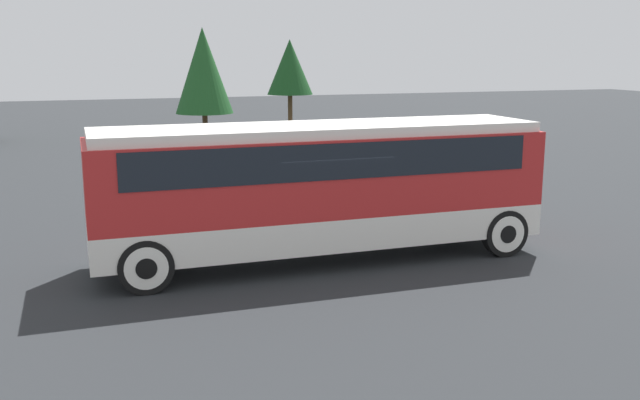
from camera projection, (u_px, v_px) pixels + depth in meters
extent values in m
plane|color=#26282B|center=(320.00, 259.00, 16.38)|extent=(120.00, 120.00, 0.00)
cube|color=silver|center=(320.00, 224.00, 16.21)|extent=(10.09, 2.44, 0.72)
cube|color=red|center=(320.00, 172.00, 15.96)|extent=(10.09, 2.44, 1.69)
cube|color=black|center=(320.00, 154.00, 15.88)|extent=(8.88, 2.48, 0.76)
cube|color=silver|center=(320.00, 129.00, 15.77)|extent=(9.89, 2.24, 0.22)
cube|color=red|center=(507.00, 171.00, 17.57)|extent=(0.36, 2.34, 1.93)
cylinder|color=black|center=(505.00, 233.00, 16.57)|extent=(1.10, 0.28, 1.10)
cylinder|color=silver|center=(505.00, 233.00, 16.57)|extent=(0.86, 0.30, 0.86)
cylinder|color=black|center=(505.00, 233.00, 16.57)|extent=(0.42, 0.32, 0.42)
cylinder|color=black|center=(457.00, 213.00, 18.62)|extent=(1.10, 0.28, 1.10)
cylinder|color=silver|center=(457.00, 213.00, 18.62)|extent=(0.86, 0.30, 0.86)
cylinder|color=black|center=(457.00, 213.00, 18.62)|extent=(0.42, 0.32, 0.42)
cylinder|color=black|center=(146.00, 267.00, 13.96)|extent=(1.10, 0.28, 1.10)
cylinder|color=silver|center=(146.00, 267.00, 13.96)|extent=(0.86, 0.30, 0.86)
cylinder|color=black|center=(146.00, 267.00, 13.96)|extent=(0.42, 0.32, 0.42)
cylinder|color=black|center=(136.00, 239.00, 16.02)|extent=(1.10, 0.28, 1.10)
cylinder|color=silver|center=(136.00, 239.00, 16.02)|extent=(0.86, 0.30, 0.86)
cylinder|color=black|center=(136.00, 239.00, 16.02)|extent=(0.42, 0.32, 0.42)
cube|color=#BCBCC1|center=(376.00, 184.00, 22.42)|extent=(4.62, 1.89, 0.66)
cube|color=black|center=(371.00, 167.00, 22.25)|extent=(2.40, 1.70, 0.49)
cylinder|color=black|center=(441.00, 193.00, 22.26)|extent=(0.68, 0.22, 0.68)
cylinder|color=black|center=(441.00, 193.00, 22.26)|extent=(0.26, 0.26, 0.26)
cylinder|color=black|center=(416.00, 184.00, 23.85)|extent=(0.68, 0.22, 0.68)
cylinder|color=black|center=(416.00, 184.00, 23.85)|extent=(0.26, 0.26, 0.26)
cylinder|color=black|center=(331.00, 201.00, 21.10)|extent=(0.68, 0.22, 0.68)
cylinder|color=black|center=(331.00, 201.00, 21.10)|extent=(0.26, 0.26, 0.26)
cylinder|color=black|center=(312.00, 191.00, 22.68)|extent=(0.68, 0.22, 0.68)
cylinder|color=black|center=(312.00, 191.00, 22.68)|extent=(0.26, 0.26, 0.26)
cube|color=black|center=(334.00, 168.00, 25.79)|extent=(4.37, 1.77, 0.57)
cube|color=black|center=(329.00, 154.00, 25.63)|extent=(2.27, 1.59, 0.52)
cylinder|color=black|center=(386.00, 175.00, 25.65)|extent=(0.67, 0.22, 0.67)
cylinder|color=black|center=(386.00, 175.00, 25.65)|extent=(0.26, 0.26, 0.26)
cylinder|color=black|center=(369.00, 168.00, 27.11)|extent=(0.67, 0.22, 0.67)
cylinder|color=black|center=(369.00, 168.00, 27.11)|extent=(0.26, 0.26, 0.26)
cylinder|color=black|center=(295.00, 180.00, 24.56)|extent=(0.67, 0.22, 0.67)
cylinder|color=black|center=(295.00, 180.00, 24.56)|extent=(0.26, 0.26, 0.26)
cylinder|color=black|center=(282.00, 173.00, 26.02)|extent=(0.67, 0.22, 0.67)
cylinder|color=black|center=(282.00, 173.00, 26.02)|extent=(0.26, 0.26, 0.26)
cylinder|color=brown|center=(290.00, 112.00, 43.93)|extent=(0.28, 0.28, 2.11)
cone|color=#19471E|center=(290.00, 67.00, 43.38)|extent=(2.80, 2.80, 3.32)
cylinder|color=brown|center=(205.00, 127.00, 37.94)|extent=(0.28, 0.28, 1.48)
cone|color=#1E5123|center=(203.00, 71.00, 37.33)|extent=(3.03, 3.03, 4.46)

